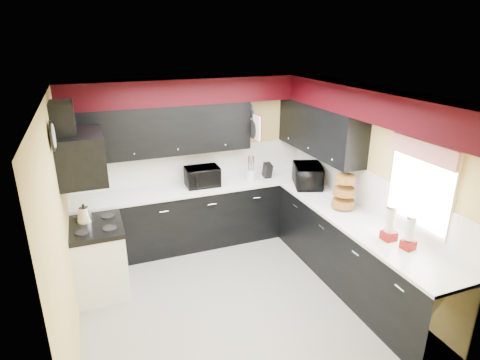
# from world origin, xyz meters

# --- Properties ---
(ground) EXTENTS (3.60, 3.60, 0.00)m
(ground) POSITION_xyz_m (0.00, 0.00, 0.00)
(ground) COLOR gray
(ground) RESTS_ON ground
(wall_back) EXTENTS (3.60, 0.06, 2.50)m
(wall_back) POSITION_xyz_m (0.00, 1.80, 1.25)
(wall_back) COLOR #E0C666
(wall_back) RESTS_ON ground
(wall_right) EXTENTS (0.06, 3.60, 2.50)m
(wall_right) POSITION_xyz_m (1.80, 0.00, 1.25)
(wall_right) COLOR #E0C666
(wall_right) RESTS_ON ground
(wall_left) EXTENTS (0.06, 3.60, 2.50)m
(wall_left) POSITION_xyz_m (-1.80, 0.00, 1.25)
(wall_left) COLOR #E0C666
(wall_left) RESTS_ON ground
(ceiling) EXTENTS (3.60, 3.60, 0.06)m
(ceiling) POSITION_xyz_m (0.00, 0.00, 2.50)
(ceiling) COLOR white
(ceiling) RESTS_ON wall_back
(cab_back) EXTENTS (3.60, 0.60, 0.90)m
(cab_back) POSITION_xyz_m (0.00, 1.50, 0.45)
(cab_back) COLOR black
(cab_back) RESTS_ON ground
(cab_right) EXTENTS (0.60, 3.00, 0.90)m
(cab_right) POSITION_xyz_m (1.50, -0.30, 0.45)
(cab_right) COLOR black
(cab_right) RESTS_ON ground
(counter_back) EXTENTS (3.62, 0.64, 0.04)m
(counter_back) POSITION_xyz_m (0.00, 1.50, 0.92)
(counter_back) COLOR white
(counter_back) RESTS_ON cab_back
(counter_right) EXTENTS (0.64, 3.02, 0.04)m
(counter_right) POSITION_xyz_m (1.50, -0.30, 0.92)
(counter_right) COLOR white
(counter_right) RESTS_ON cab_right
(splash_back) EXTENTS (3.60, 0.02, 0.50)m
(splash_back) POSITION_xyz_m (0.00, 1.79, 1.19)
(splash_back) COLOR white
(splash_back) RESTS_ON counter_back
(splash_right) EXTENTS (0.02, 3.60, 0.50)m
(splash_right) POSITION_xyz_m (1.79, 0.00, 1.19)
(splash_right) COLOR white
(splash_right) RESTS_ON counter_right
(upper_back) EXTENTS (2.60, 0.35, 0.70)m
(upper_back) POSITION_xyz_m (-0.50, 1.62, 1.80)
(upper_back) COLOR black
(upper_back) RESTS_ON wall_back
(upper_right) EXTENTS (0.35, 1.80, 0.70)m
(upper_right) POSITION_xyz_m (1.62, 0.90, 1.80)
(upper_right) COLOR black
(upper_right) RESTS_ON wall_right
(soffit_back) EXTENTS (3.60, 0.36, 0.35)m
(soffit_back) POSITION_xyz_m (0.00, 1.62, 2.33)
(soffit_back) COLOR black
(soffit_back) RESTS_ON wall_back
(soffit_right) EXTENTS (0.36, 3.24, 0.35)m
(soffit_right) POSITION_xyz_m (1.62, -0.18, 2.33)
(soffit_right) COLOR black
(soffit_right) RESTS_ON wall_right
(stove) EXTENTS (0.60, 0.75, 0.86)m
(stove) POSITION_xyz_m (-1.50, 0.75, 0.43)
(stove) COLOR white
(stove) RESTS_ON ground
(cooktop) EXTENTS (0.62, 0.77, 0.06)m
(cooktop) POSITION_xyz_m (-1.50, 0.75, 0.89)
(cooktop) COLOR black
(cooktop) RESTS_ON stove
(hood) EXTENTS (0.50, 0.78, 0.55)m
(hood) POSITION_xyz_m (-1.55, 0.75, 1.78)
(hood) COLOR black
(hood) RESTS_ON wall_left
(hood_duct) EXTENTS (0.24, 0.40, 0.40)m
(hood_duct) POSITION_xyz_m (-1.68, 0.75, 2.20)
(hood_duct) COLOR black
(hood_duct) RESTS_ON wall_left
(window) EXTENTS (0.03, 0.86, 0.96)m
(window) POSITION_xyz_m (1.79, -0.90, 1.55)
(window) COLOR white
(window) RESTS_ON wall_right
(valance) EXTENTS (0.04, 0.88, 0.20)m
(valance) POSITION_xyz_m (1.73, -0.90, 1.95)
(valance) COLOR red
(valance) RESTS_ON wall_right
(pan_top) EXTENTS (0.03, 0.22, 0.40)m
(pan_top) POSITION_xyz_m (0.82, 1.55, 2.00)
(pan_top) COLOR black
(pan_top) RESTS_ON upper_back
(pan_mid) EXTENTS (0.03, 0.28, 0.46)m
(pan_mid) POSITION_xyz_m (0.82, 1.42, 1.75)
(pan_mid) COLOR black
(pan_mid) RESTS_ON upper_back
(pan_low) EXTENTS (0.03, 0.24, 0.42)m
(pan_low) POSITION_xyz_m (0.82, 1.68, 1.72)
(pan_low) COLOR black
(pan_low) RESTS_ON upper_back
(cut_board) EXTENTS (0.03, 0.26, 0.35)m
(cut_board) POSITION_xyz_m (0.83, 1.30, 1.80)
(cut_board) COLOR white
(cut_board) RESTS_ON upper_back
(baskets) EXTENTS (0.27, 0.27, 0.50)m
(baskets) POSITION_xyz_m (1.52, 0.05, 1.18)
(baskets) COLOR brown
(baskets) RESTS_ON upper_right
(clock) EXTENTS (0.03, 0.30, 0.30)m
(clock) POSITION_xyz_m (-1.77, 0.25, 2.15)
(clock) COLOR black
(clock) RESTS_ON wall_left
(deco_plate) EXTENTS (0.03, 0.24, 0.24)m
(deco_plate) POSITION_xyz_m (1.77, -0.35, 2.25)
(deco_plate) COLOR white
(deco_plate) RESTS_ON wall_right
(toaster_oven) EXTENTS (0.50, 0.42, 0.28)m
(toaster_oven) POSITION_xyz_m (0.06, 1.50, 1.08)
(toaster_oven) COLOR black
(toaster_oven) RESTS_ON counter_back
(microwave) EXTENTS (0.56, 0.67, 0.32)m
(microwave) POSITION_xyz_m (1.51, 0.93, 1.10)
(microwave) COLOR black
(microwave) RESTS_ON counter_right
(utensil_crock) EXTENTS (0.18, 0.18, 0.16)m
(utensil_crock) POSITION_xyz_m (0.82, 1.46, 1.02)
(utensil_crock) COLOR silver
(utensil_crock) RESTS_ON counter_back
(knife_block) EXTENTS (0.11, 0.15, 0.23)m
(knife_block) POSITION_xyz_m (1.10, 1.47, 1.06)
(knife_block) COLOR black
(knife_block) RESTS_ON counter_back
(kettle) EXTENTS (0.23, 0.23, 0.18)m
(kettle) POSITION_xyz_m (-1.61, 0.90, 1.01)
(kettle) COLOR silver
(kettle) RESTS_ON cooktop
(dispenser_a) EXTENTS (0.15, 0.15, 0.34)m
(dispenser_a) POSITION_xyz_m (1.55, -1.08, 1.11)
(dispenser_a) COLOR #6B1604
(dispenser_a) RESTS_ON counter_right
(dispenser_b) EXTENTS (0.14, 0.14, 0.38)m
(dispenser_b) POSITION_xyz_m (1.50, -0.84, 1.13)
(dispenser_b) COLOR #6A0500
(dispenser_b) RESTS_ON counter_right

